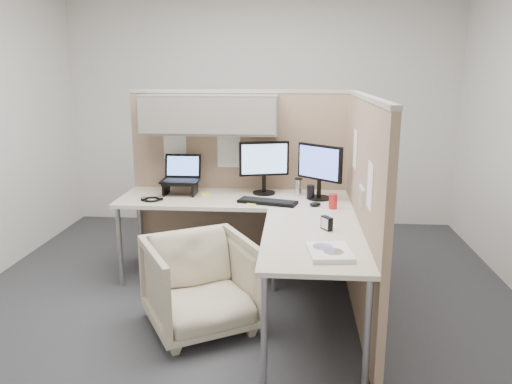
# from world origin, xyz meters

# --- Properties ---
(ground) EXTENTS (4.50, 4.50, 0.00)m
(ground) POSITION_xyz_m (0.00, 0.00, 0.00)
(ground) COLOR #323236
(ground) RESTS_ON ground
(partition_back) EXTENTS (2.00, 0.36, 1.63)m
(partition_back) POSITION_xyz_m (-0.22, 0.83, 1.10)
(partition_back) COLOR #A2836A
(partition_back) RESTS_ON ground
(partition_right) EXTENTS (0.07, 2.03, 1.63)m
(partition_right) POSITION_xyz_m (0.90, -0.07, 0.82)
(partition_right) COLOR #A2836A
(partition_right) RESTS_ON ground
(desk) EXTENTS (2.00, 1.98, 0.73)m
(desk) POSITION_xyz_m (0.12, 0.13, 0.69)
(desk) COLOR beige
(desk) RESTS_ON ground
(office_chair) EXTENTS (0.94, 0.92, 0.73)m
(office_chair) POSITION_xyz_m (-0.24, -0.40, 0.36)
(office_chair) COLOR #B6A791
(office_chair) RESTS_ON ground
(monitor_left) EXTENTS (0.43, 0.20, 0.47)m
(monitor_left) POSITION_xyz_m (0.14, 0.68, 1.00)
(monitor_left) COLOR black
(monitor_left) RESTS_ON desk
(monitor_right) EXTENTS (0.36, 0.31, 0.47)m
(monitor_right) POSITION_xyz_m (0.61, 0.53, 1.00)
(monitor_right) COLOR black
(monitor_right) RESTS_ON desk
(laptop_station) EXTENTS (0.32, 0.28, 0.34)m
(laptop_station) POSITION_xyz_m (-0.60, 0.63, 0.86)
(laptop_station) COLOR black
(laptop_station) RESTS_ON desk
(keyboard) EXTENTS (0.51, 0.29, 0.02)m
(keyboard) POSITION_xyz_m (0.19, 0.36, 0.74)
(keyboard) COLOR black
(keyboard) RESTS_ON desk
(mouse) EXTENTS (0.11, 0.09, 0.03)m
(mouse) POSITION_xyz_m (0.58, 0.29, 0.75)
(mouse) COLOR black
(mouse) RESTS_ON desk
(travel_mug) EXTENTS (0.07, 0.07, 0.15)m
(travel_mug) POSITION_xyz_m (0.44, 0.66, 0.81)
(travel_mug) COLOR silver
(travel_mug) RESTS_ON desk
(soda_can_green) EXTENTS (0.07, 0.07, 0.12)m
(soda_can_green) POSITION_xyz_m (0.71, 0.23, 0.79)
(soda_can_green) COLOR #B21E1E
(soda_can_green) RESTS_ON desk
(soda_can_silver) EXTENTS (0.07, 0.07, 0.12)m
(soda_can_silver) POSITION_xyz_m (0.54, 0.53, 0.79)
(soda_can_silver) COLOR black
(soda_can_silver) RESTS_ON desk
(sticky_note_b) EXTENTS (0.10, 0.10, 0.01)m
(sticky_note_b) POSITION_xyz_m (0.06, 0.31, 0.73)
(sticky_note_b) COLOR #F8EC41
(sticky_note_b) RESTS_ON desk
(sticky_note_c) EXTENTS (0.10, 0.10, 0.01)m
(sticky_note_c) POSITION_xyz_m (-0.38, 0.62, 0.73)
(sticky_note_c) COLOR #F8EC41
(sticky_note_c) RESTS_ON desk
(headphones) EXTENTS (0.18, 0.18, 0.03)m
(headphones) POSITION_xyz_m (-0.79, 0.37, 0.74)
(headphones) COLOR black
(headphones) RESTS_ON desk
(paper_stack) EXTENTS (0.28, 0.34, 0.03)m
(paper_stack) POSITION_xyz_m (0.62, -0.79, 0.75)
(paper_stack) COLOR white
(paper_stack) RESTS_ON desk
(desk_clock) EXTENTS (0.08, 0.10, 0.09)m
(desk_clock) POSITION_xyz_m (0.63, -0.32, 0.78)
(desk_clock) COLOR black
(desk_clock) RESTS_ON desk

